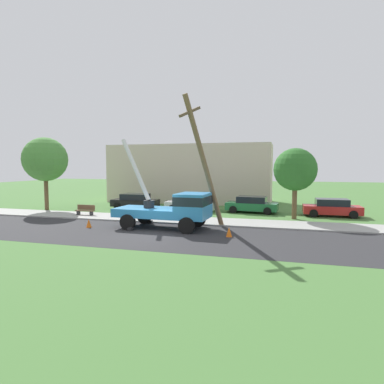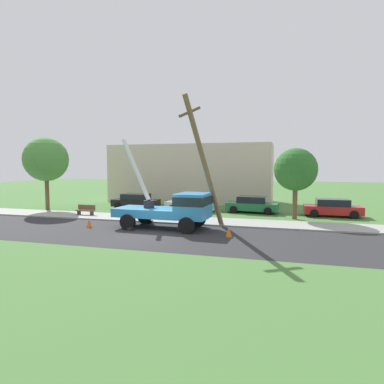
% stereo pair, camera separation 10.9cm
% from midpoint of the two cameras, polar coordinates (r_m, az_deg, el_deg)
% --- Properties ---
extents(ground_plane, '(120.00, 120.00, 0.00)m').
position_cam_midpoint_polar(ground_plane, '(31.14, 1.33, -2.96)').
color(ground_plane, '#477538').
extents(road_asphalt, '(80.00, 7.30, 0.01)m').
position_cam_midpoint_polar(road_asphalt, '(19.89, -7.30, -7.29)').
color(road_asphalt, '#2B2B2D').
rests_on(road_asphalt, ground).
extents(sidewalk_strip, '(80.00, 3.12, 0.10)m').
position_cam_midpoint_polar(sidewalk_strip, '(24.68, -2.58, -4.83)').
color(sidewalk_strip, '#9E9E99').
rests_on(sidewalk_strip, ground).
extents(utility_truck, '(6.75, 3.21, 5.98)m').
position_cam_midpoint_polar(utility_truck, '(21.26, -3.25, -2.66)').
color(utility_truck, '#2D84C6').
rests_on(utility_truck, ground).
extents(leaning_utility_pole, '(2.19, 3.69, 8.42)m').
position_cam_midpoint_polar(leaning_utility_pole, '(20.88, 1.95, 5.16)').
color(leaning_utility_pole, brown).
rests_on(leaning_utility_pole, ground).
extents(traffic_cone_ahead, '(0.36, 0.36, 0.56)m').
position_cam_midpoint_polar(traffic_cone_ahead, '(19.16, 6.27, -6.90)').
color(traffic_cone_ahead, orange).
rests_on(traffic_cone_ahead, ground).
extents(traffic_cone_behind, '(0.36, 0.36, 0.56)m').
position_cam_midpoint_polar(traffic_cone_behind, '(22.94, -17.58, -5.18)').
color(traffic_cone_behind, orange).
rests_on(traffic_cone_behind, ground).
extents(parked_sedan_black, '(4.41, 2.03, 1.42)m').
position_cam_midpoint_polar(parked_sedan_black, '(31.88, -9.90, -1.57)').
color(parked_sedan_black, black).
rests_on(parked_sedan_black, ground).
extents(parked_sedan_silver, '(4.48, 2.15, 1.42)m').
position_cam_midpoint_polar(parked_sedan_silver, '(29.55, -0.39, -1.98)').
color(parked_sedan_silver, '#B7B7BF').
rests_on(parked_sedan_silver, ground).
extents(parked_sedan_green, '(4.53, 2.24, 1.42)m').
position_cam_midpoint_polar(parked_sedan_green, '(29.15, 10.21, -2.14)').
color(parked_sedan_green, '#1E6638').
rests_on(parked_sedan_green, ground).
extents(parked_sedan_red, '(4.43, 2.07, 1.42)m').
position_cam_midpoint_polar(parked_sedan_red, '(28.83, 22.95, -2.51)').
color(parked_sedan_red, '#B21E1E').
rests_on(parked_sedan_red, ground).
extents(park_bench, '(1.60, 0.45, 0.90)m').
position_cam_midpoint_polar(park_bench, '(28.17, -18.11, -3.04)').
color(park_bench, brown).
rests_on(park_bench, ground).
extents(roadside_tree_near, '(3.98, 3.98, 6.65)m').
position_cam_midpoint_polar(roadside_tree_near, '(32.90, -24.18, 5.15)').
color(roadside_tree_near, brown).
rests_on(roadside_tree_near, ground).
extents(roadside_tree_far, '(3.24, 3.24, 5.42)m').
position_cam_midpoint_polar(roadside_tree_far, '(26.22, 17.34, 3.69)').
color(roadside_tree_far, brown).
rests_on(roadside_tree_far, ground).
extents(lowrise_building_backdrop, '(18.00, 6.00, 6.40)m').
position_cam_midpoint_polar(lowrise_building_backdrop, '(37.51, -0.35, 3.22)').
color(lowrise_building_backdrop, beige).
rests_on(lowrise_building_backdrop, ground).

